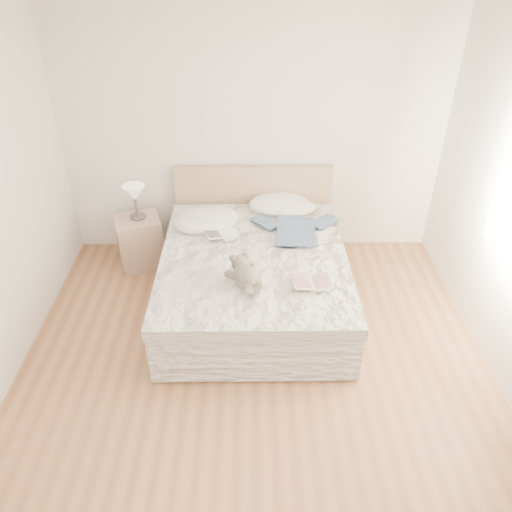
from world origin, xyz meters
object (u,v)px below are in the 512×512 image
nightstand (140,242)px  photo_book (221,234)px  table_lamp (135,195)px  teddy_bear (246,282)px  bed (254,275)px  childrens_book (312,282)px

nightstand → photo_book: photo_book is taller
nightstand → table_lamp: table_lamp is taller
photo_book → teddy_bear: teddy_bear is taller
bed → table_lamp: bed is taller
childrens_book → bed: bearing=123.8°
table_lamp → childrens_book: bearing=-36.5°
teddy_bear → bed: bearing=59.2°
nightstand → childrens_book: childrens_book is taller
bed → photo_book: bearing=144.4°
bed → childrens_book: bed is taller
bed → nightstand: bearing=151.7°
childrens_book → table_lamp: bearing=136.5°
table_lamp → childrens_book: (1.70, -1.26, -0.19)m
bed → childrens_book: bearing=-49.2°
nightstand → childrens_book: (1.71, -1.22, 0.35)m
nightstand → bed: bearing=-28.3°
nightstand → table_lamp: 0.55m
childrens_book → teddy_bear: teddy_bear is taller
photo_book → childrens_book: (0.81, -0.79, 0.00)m
bed → table_lamp: (-1.22, 0.70, 0.52)m
nightstand → teddy_bear: size_ratio=1.56×
teddy_bear → photo_book: bearing=83.6°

